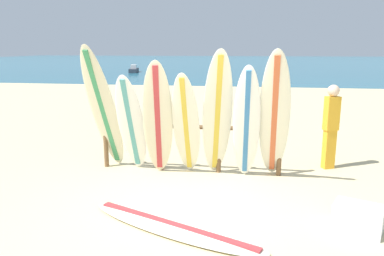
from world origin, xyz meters
The scene contains 14 objects.
ground_plane centered at (0.00, 0.00, 0.00)m, with size 120.00×120.00×0.00m, color beige.
ocean_water centered at (0.00, 58.00, 0.00)m, with size 120.00×80.00×0.01m, color teal.
surfboard_rack centered at (-0.33, 1.79, 0.66)m, with size 3.51×0.09×1.03m.
surfboard_leaning_far_left centered at (-1.94, 1.52, 1.22)m, with size 0.72×1.14×2.44m.
surfboard_leaning_left centered at (-1.40, 1.52, 0.96)m, with size 0.55×0.81×1.92m.
surfboard_leaning_center_left centered at (-0.84, 1.37, 1.09)m, with size 0.66×0.84×2.18m.
surfboard_leaning_center centered at (-0.33, 1.44, 0.99)m, with size 0.50×0.88×1.97m.
surfboard_leaning_center_right centered at (0.24, 1.42, 1.19)m, with size 0.69×1.05×2.37m.
surfboard_leaning_right centered at (0.76, 1.38, 1.06)m, with size 0.51×0.82×2.11m.
surfboard_leaning_far_right centered at (1.23, 1.40, 1.19)m, with size 0.59×1.15×2.37m.
surfboard_lying_on_sand centered at (-0.15, -0.61, 0.04)m, with size 2.72×1.62×0.08m.
beachgoer_standing centered at (2.38, 2.39, 0.92)m, with size 0.31×0.26×1.67m.
small_boat_offshore centered at (-10.43, 30.03, 0.26)m, with size 1.39×3.13×0.71m.
cooler_box centered at (2.26, -0.29, 0.18)m, with size 0.60×0.40×0.36m, color white.
Camera 1 is at (0.82, -5.13, 2.38)m, focal length 35.07 mm.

